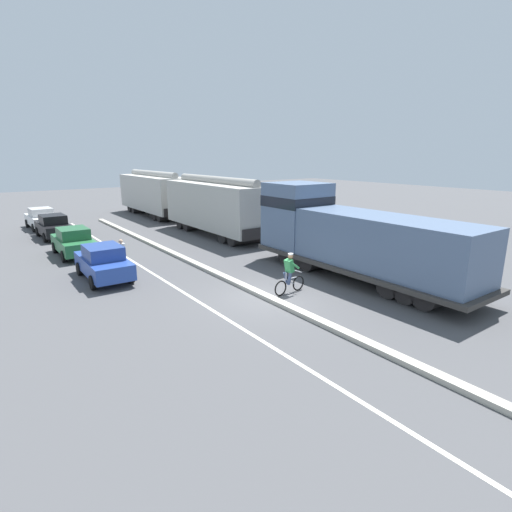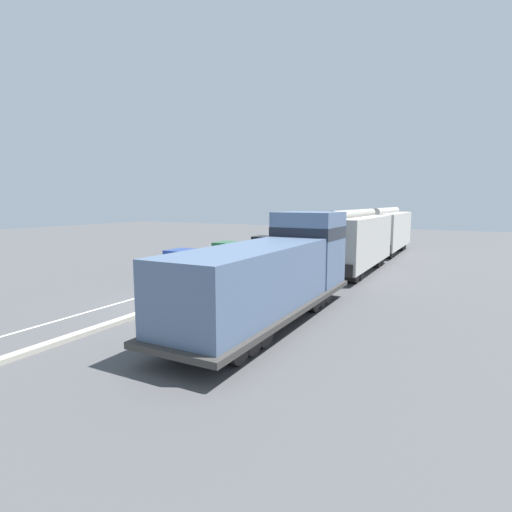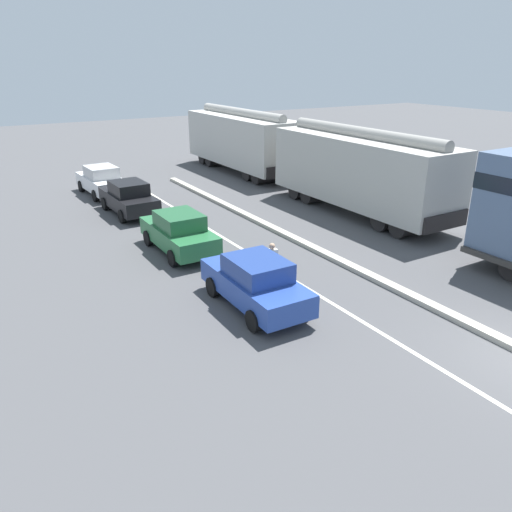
{
  "view_description": "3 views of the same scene",
  "coord_description": "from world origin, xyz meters",
  "views": [
    {
      "loc": [
        -9.23,
        -12.18,
        5.66
      ],
      "look_at": [
        0.59,
        1.43,
        1.37
      ],
      "focal_mm": 28.0,
      "sensor_mm": 36.0,
      "label": 1
    },
    {
      "loc": [
        11.76,
        -14.01,
        4.64
      ],
      "look_at": [
        2.48,
        3.35,
        2.0
      ],
      "focal_mm": 28.0,
      "sensor_mm": 36.0,
      "label": 2
    },
    {
      "loc": [
        -11.72,
        -5.4,
        7.1
      ],
      "look_at": [
        -3.77,
        7.65,
        1.09
      ],
      "focal_mm": 35.0,
      "sensor_mm": 36.0,
      "label": 3
    }
  ],
  "objects": [
    {
      "name": "parked_car_blue",
      "position": [
        -4.55,
        6.39,
        0.82
      ],
      "size": [
        1.88,
        4.22,
        1.62
      ],
      "color": "#28479E",
      "rests_on": "ground"
    },
    {
      "name": "pedestrian_by_cars",
      "position": [
        -3.44,
        7.19,
        0.85
      ],
      "size": [
        0.34,
        0.22,
        1.62
      ],
      "color": "#33333D",
      "rests_on": "ground"
    },
    {
      "name": "parked_car_green",
      "position": [
        -4.66,
        12.0,
        0.82
      ],
      "size": [
        1.84,
        4.2,
        1.62
      ],
      "color": "#286B3D",
      "rests_on": "ground"
    },
    {
      "name": "hopper_car_lead",
      "position": [
        5.06,
        12.44,
        2.08
      ],
      "size": [
        2.9,
        10.6,
        4.18
      ],
      "color": "#B1AEA7",
      "rests_on": "ground"
    },
    {
      "name": "parked_car_white",
      "position": [
        -4.76,
        22.68,
        0.82
      ],
      "size": [
        1.99,
        4.28,
        1.62
      ],
      "color": "silver",
      "rests_on": "ground"
    },
    {
      "name": "parked_car_black",
      "position": [
        -4.66,
        18.19,
        0.82
      ],
      "size": [
        1.93,
        4.25,
        1.62
      ],
      "color": "black",
      "rests_on": "ground"
    },
    {
      "name": "median_curb",
      "position": [
        0.0,
        6.0,
        0.08
      ],
      "size": [
        0.36,
        36.0,
        0.16
      ],
      "primitive_type": "cube",
      "color": "#B2AD9E",
      "rests_on": "ground"
    },
    {
      "name": "hopper_car_middle",
      "position": [
        5.06,
        24.04,
        2.08
      ],
      "size": [
        2.9,
        10.6,
        4.18
      ],
      "color": "#BBB8B1",
      "rests_on": "ground"
    },
    {
      "name": "lane_stripe",
      "position": [
        -2.4,
        6.0,
        0.0
      ],
      "size": [
        0.14,
        36.0,
        0.01
      ],
      "primitive_type": "cube",
      "color": "silver",
      "rests_on": "ground"
    }
  ]
}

